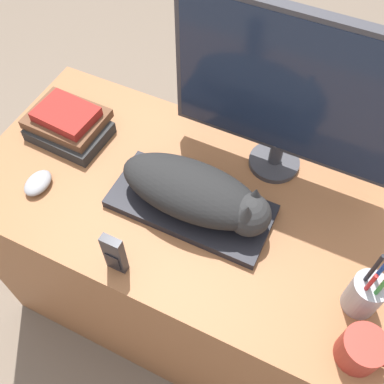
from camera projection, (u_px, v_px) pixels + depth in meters
ground_plane at (158, 376)px, 1.64m from camera, size 12.00×12.00×0.00m
desk at (194, 263)px, 1.49m from camera, size 1.23×0.60×0.74m
keyboard at (190, 205)px, 1.16m from camera, size 0.42×0.19×0.02m
cat at (198, 193)px, 1.10m from camera, size 0.40×0.16×0.13m
monitor at (290, 93)px, 1.03m from camera, size 0.58×0.14×0.48m
computer_mouse at (38, 183)px, 1.20m from camera, size 0.06×0.09×0.03m
coffee_mug at (362, 350)px, 0.92m from camera, size 0.12×0.09×0.08m
pen_cup at (365, 294)px, 0.98m from camera, size 0.08×0.08×0.22m
phone at (114, 254)px, 1.02m from camera, size 0.05×0.02×0.13m
book_stack at (68, 124)px, 1.28m from camera, size 0.23×0.18×0.09m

